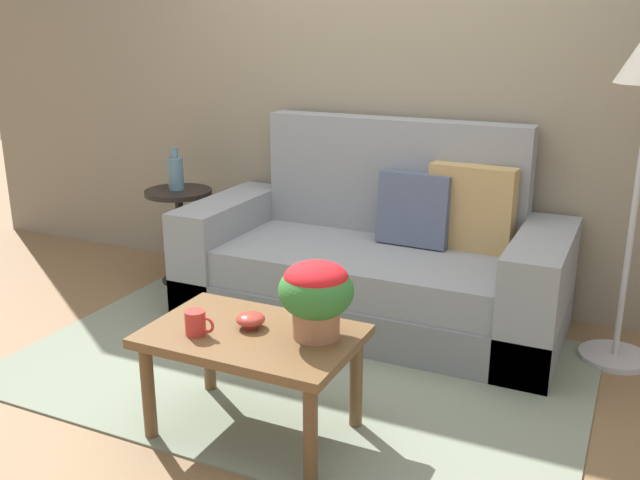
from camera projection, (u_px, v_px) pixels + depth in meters
ground_plane at (287, 376)px, 3.36m from camera, size 14.00×14.00×0.00m
wall_back at (390, 47)px, 4.06m from camera, size 6.40×0.12×2.96m
area_rug at (297, 365)px, 3.45m from camera, size 2.72×1.73×0.01m
couch at (376, 264)px, 3.93m from camera, size 2.08×0.91×1.10m
coffee_table at (252, 347)px, 2.79m from camera, size 0.84×0.54×0.45m
side_table at (180, 219)px, 4.45m from camera, size 0.42×0.42×0.61m
potted_plant at (316, 292)px, 2.67m from camera, size 0.29×0.29×0.30m
coffee_mug at (196, 323)px, 2.73m from camera, size 0.13×0.08×0.10m
snack_bowl at (250, 320)px, 2.80m from camera, size 0.12×0.12×0.06m
table_vase at (176, 172)px, 4.38m from camera, size 0.10×0.10×0.27m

